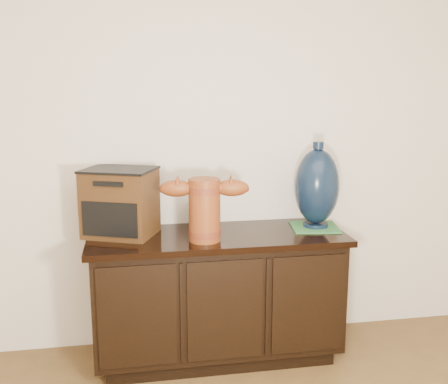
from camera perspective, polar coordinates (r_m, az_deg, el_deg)
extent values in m
plane|color=#F0E2CF|center=(3.16, -1.57, 6.29)|extent=(4.50, 0.00, 4.50)
cube|color=black|center=(3.27, -0.71, -16.72)|extent=(1.29, 0.45, 0.08)
cube|color=black|center=(3.12, -0.72, -10.87)|extent=(1.40, 0.50, 0.64)
cube|color=black|center=(3.01, -0.74, -4.91)|extent=(1.46, 0.56, 0.03)
cube|color=black|center=(2.85, -9.41, -13.28)|extent=(0.41, 0.01, 0.56)
cube|color=black|center=(2.89, 0.12, -12.77)|extent=(0.41, 0.01, 0.56)
cube|color=black|center=(3.00, 9.14, -11.98)|extent=(0.41, 0.01, 0.56)
cylinder|color=brown|center=(2.83, -2.13, -1.97)|extent=(0.19, 0.19, 0.34)
cylinder|color=#42150C|center=(2.87, -2.11, -4.42)|extent=(0.20, 0.20, 0.03)
cylinder|color=#42150C|center=(2.81, -2.15, 0.31)|extent=(0.20, 0.20, 0.03)
ellipsoid|color=brown|center=(2.81, -5.18, 0.39)|extent=(0.19, 0.11, 0.09)
ellipsoid|color=brown|center=(2.81, 0.89, 0.45)|extent=(0.19, 0.11, 0.09)
cube|color=#3E240F|center=(3.00, -11.21, -1.20)|extent=(0.45, 0.41, 0.37)
cube|color=black|center=(2.88, -12.37, -2.96)|extent=(0.29, 0.13, 0.19)
cube|color=black|center=(2.96, -11.35, 2.40)|extent=(0.47, 0.43, 0.01)
cube|color=#316D37|center=(3.18, 9.83, -3.78)|extent=(0.31, 0.31, 0.01)
cylinder|color=black|center=(3.17, 9.93, -3.52)|extent=(0.15, 0.15, 0.02)
ellipsoid|color=black|center=(3.12, 10.07, 0.60)|extent=(0.30, 0.30, 0.44)
cylinder|color=black|center=(3.09, 10.23, 5.03)|extent=(0.06, 0.06, 0.04)
cylinder|color=#601410|center=(3.16, -3.27, -2.42)|extent=(0.06, 0.06, 0.14)
cylinder|color=silver|center=(3.14, -3.29, -0.92)|extent=(0.05, 0.05, 0.02)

